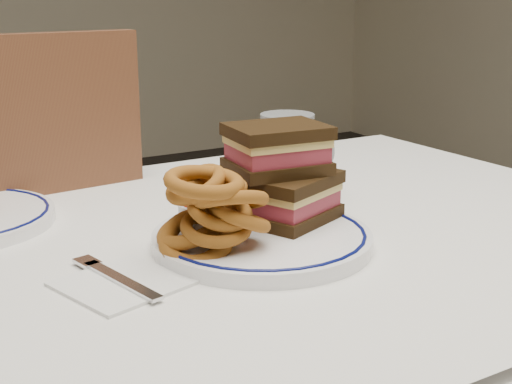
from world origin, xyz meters
TOP-DOWN VIEW (x-y plane):
  - dining_table at (0.00, 0.00)m, footprint 1.27×0.87m
  - main_plate at (0.02, -0.05)m, footprint 0.28×0.28m
  - reuben_sandwich at (0.07, -0.02)m, footprint 0.16×0.14m
  - onion_rings_main at (-0.06, -0.07)m, footprint 0.14×0.13m
  - ketchup_ramekin at (-0.04, 0.01)m, footprint 0.05×0.05m
  - beer_mug at (0.16, 0.10)m, footprint 0.12×0.08m
  - water_glass at (0.10, 0.02)m, footprint 0.08×0.08m
  - napkin_fork at (-0.19, -0.08)m, footprint 0.15×0.17m

SIDE VIEW (x-z plane):
  - dining_table at x=0.00m, z-range 0.27..1.02m
  - napkin_fork at x=-0.19m, z-range 0.75..0.76m
  - main_plate at x=0.02m, z-range 0.75..0.77m
  - ketchup_ramekin at x=-0.04m, z-range 0.77..0.80m
  - water_glass at x=0.10m, z-range 0.75..0.87m
  - onion_rings_main at x=-0.06m, z-range 0.75..0.88m
  - beer_mug at x=0.16m, z-range 0.75..0.89m
  - reuben_sandwich at x=0.07m, z-range 0.77..0.90m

